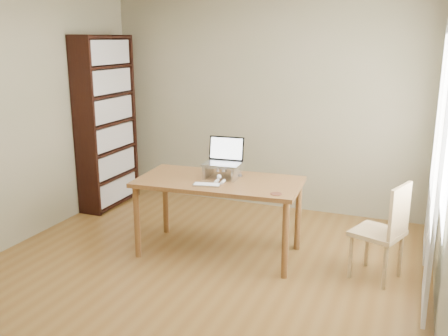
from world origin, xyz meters
TOP-DOWN VIEW (x-y plane):
  - room at (0.03, 0.01)m, footprint 4.04×4.54m
  - bookshelf at (-1.83, 1.55)m, footprint 0.30×0.90m
  - curtains at (1.92, 0.80)m, footprint 0.03×1.90m
  - desk at (0.02, 0.68)m, footprint 1.61×0.88m
  - laptop_stand at (0.02, 0.76)m, footprint 0.32×0.25m
  - laptop at (0.02, 0.82)m, footprint 0.37×0.31m
  - keyboard at (-0.01, 0.46)m, footprint 0.27×0.16m
  - coaster at (0.65, 0.45)m, footprint 0.10×0.10m
  - cat at (0.06, 0.79)m, footprint 0.24×0.48m
  - chair at (1.57, 0.71)m, footprint 0.51×0.50m

SIDE VIEW (x-z plane):
  - chair at x=1.57m, z-range 0.03..0.92m
  - desk at x=0.02m, z-range 0.29..1.04m
  - coaster at x=0.65m, z-range 0.75..0.76m
  - keyboard at x=-0.01m, z-range 0.75..0.77m
  - cat at x=0.06m, z-range 0.74..0.88m
  - laptop_stand at x=0.02m, z-range 0.77..0.90m
  - laptop at x=0.02m, z-range 0.82..1.07m
  - bookshelf at x=-1.83m, z-range 0.00..2.10m
  - curtains at x=1.92m, z-range 0.05..2.29m
  - room at x=0.03m, z-range -0.02..2.62m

